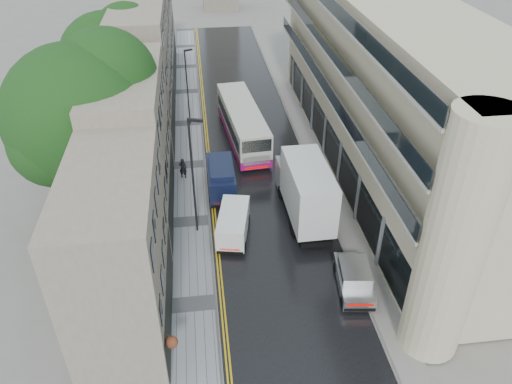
{
  "coord_description": "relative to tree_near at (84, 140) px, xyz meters",
  "views": [
    {
      "loc": [
        -4.8,
        -10.67,
        22.64
      ],
      "look_at": [
        -1.17,
        18.0,
        3.15
      ],
      "focal_mm": 35.0,
      "sensor_mm": 36.0,
      "label": 1
    }
  ],
  "objects": [
    {
      "name": "navy_van",
      "position": [
        8.2,
        1.35,
        -5.6
      ],
      "size": [
        2.09,
        5.2,
        2.65
      ],
      "primitive_type": null,
      "rotation": [
        0.0,
        0.0,
        -0.0
      ],
      "color": "black",
      "rests_on": "road"
    },
    {
      "name": "tree_far",
      "position": [
        0.3,
        13.0,
        -0.72
      ],
      "size": [
        9.24,
        9.24,
        12.46
      ],
      "primitive_type": null,
      "color": "black",
      "rests_on": "ground"
    },
    {
      "name": "old_shop_row",
      "position": [
        3.05,
        10.0,
        -0.95
      ],
      "size": [
        4.5,
        56.0,
        12.0
      ],
      "primitive_type": null,
      "color": "gray",
      "rests_on": "ground"
    },
    {
      "name": "right_sidewalk",
      "position": [
        17.9,
        7.5,
        -6.89
      ],
      "size": [
        1.8,
        85.0,
        0.12
      ],
      "primitive_type": "cube",
      "color": "slate",
      "rests_on": "ground"
    },
    {
      "name": "modern_block",
      "position": [
        22.8,
        6.0,
        0.05
      ],
      "size": [
        8.0,
        40.0,
        14.0
      ],
      "primitive_type": null,
      "color": "tan",
      "rests_on": "ground"
    },
    {
      "name": "white_van",
      "position": [
        8.43,
        -4.1,
        -5.9
      ],
      "size": [
        2.8,
        4.83,
        2.05
      ],
      "primitive_type": null,
      "rotation": [
        0.0,
        0.0,
        -0.2
      ],
      "color": "white",
      "rests_on": "road"
    },
    {
      "name": "road",
      "position": [
        12.5,
        7.5,
        -6.94
      ],
      "size": [
        9.0,
        85.0,
        0.02
      ],
      "primitive_type": "cube",
      "color": "black",
      "rests_on": "ground"
    },
    {
      "name": "pedestrian",
      "position": [
        6.11,
        5.42,
        -5.92
      ],
      "size": [
        0.75,
        0.6,
        1.81
      ],
      "primitive_type": "imported",
      "rotation": [
        0.0,
        0.0,
        2.87
      ],
      "color": "black",
      "rests_on": "left_sidewalk"
    },
    {
      "name": "tree_near",
      "position": [
        0.0,
        0.0,
        0.0
      ],
      "size": [
        10.56,
        10.56,
        13.89
      ],
      "primitive_type": null,
      "color": "black",
      "rests_on": "ground"
    },
    {
      "name": "silver_hatchback",
      "position": [
        15.55,
        -10.32,
        -6.09
      ],
      "size": [
        2.48,
        4.67,
        1.68
      ],
      "primitive_type": null,
      "rotation": [
        0.0,
        0.0,
        -0.12
      ],
      "color": "#AEAEB3",
      "rests_on": "road"
    },
    {
      "name": "white_lorry",
      "position": [
        13.82,
        -3.21,
        -4.53
      ],
      "size": [
        2.93,
        9.2,
        4.8
      ],
      "primitive_type": null,
      "rotation": [
        0.0,
        0.0,
        0.02
      ],
      "color": "silver",
      "rests_on": "road"
    },
    {
      "name": "left_sidewalk",
      "position": [
        6.65,
        7.5,
        -6.89
      ],
      "size": [
        2.7,
        85.0,
        0.12
      ],
      "primitive_type": "cube",
      "color": "gray",
      "rests_on": "ground"
    },
    {
      "name": "lamp_post_far",
      "position": [
        6.82,
        15.68,
        -3.06
      ],
      "size": [
        0.85,
        0.49,
        7.52
      ],
      "primitive_type": null,
      "rotation": [
        0.0,
        0.0,
        0.39
      ],
      "color": "black",
      "rests_on": "left_sidewalk"
    },
    {
      "name": "lamp_post_near",
      "position": [
        7.04,
        -1.92,
        -2.39
      ],
      "size": [
        1.02,
        0.52,
        8.88
      ],
      "primitive_type": null,
      "rotation": [
        0.0,
        0.0,
        -0.32
      ],
      "color": "black",
      "rests_on": "left_sidewalk"
    },
    {
      "name": "cream_bus",
      "position": [
        10.81,
        8.16,
        -5.23
      ],
      "size": [
        3.95,
        12.6,
        3.38
      ],
      "primitive_type": null,
      "rotation": [
        0.0,
        0.0,
        0.09
      ],
      "color": "beige",
      "rests_on": "road"
    }
  ]
}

